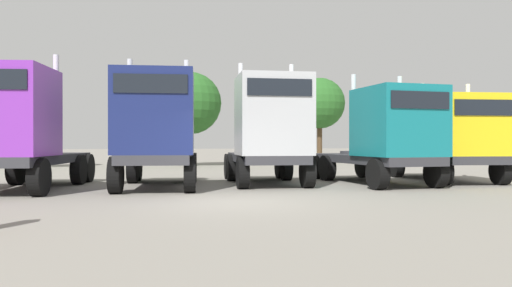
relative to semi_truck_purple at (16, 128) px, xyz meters
The scene contains 9 objects.
ground 7.46m from the semi_truck_purple, 33.43° to the right, with size 200.00×200.00×0.00m, color gray.
semi_truck_purple is the anchor object (origin of this frame).
semi_truck_navy 4.21m from the semi_truck_purple, ahead, with size 3.20×6.38×4.35m.
semi_truck_silver 8.16m from the semi_truck_purple, ahead, with size 2.93×5.83×4.42m.
semi_truck_teal 12.22m from the semi_truck_purple, ahead, with size 2.85×6.42×4.00m.
semi_truck_yellow 15.37m from the semi_truck_purple, ahead, with size 3.23×6.65×3.85m.
oak_far_left 15.58m from the semi_truck_purple, 100.11° to the left, with size 3.16×3.16×5.31m.
oak_far_centre 16.86m from the semi_truck_purple, 66.24° to the left, with size 3.98×3.98×6.02m.
oak_far_right 22.78m from the semi_truck_purple, 45.69° to the left, with size 3.55×3.55×6.04m.
Camera 1 is at (-2.22, -12.30, 1.55)m, focal length 34.48 mm.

